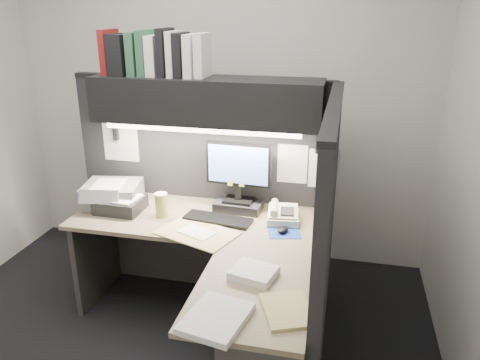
{
  "coord_description": "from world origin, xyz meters",
  "views": [
    {
      "loc": [
        1.04,
        -2.22,
        2.08
      ],
      "look_at": [
        0.41,
        0.51,
        1.05
      ],
      "focal_mm": 35.0,
      "sensor_mm": 36.0,
      "label": 1
    }
  ],
  "objects_px": {
    "monitor": "(238,184)",
    "keyboard": "(218,219)",
    "desk": "(222,307)",
    "notebook_stack": "(120,204)",
    "printer": "(112,194)",
    "overhead_shelf": "(206,100)",
    "telephone": "(283,215)",
    "coffee_cup": "(161,205)"
  },
  "relations": [
    {
      "from": "desk",
      "to": "monitor",
      "type": "distance_m",
      "value": 0.89
    },
    {
      "from": "telephone",
      "to": "keyboard",
      "type": "bearing_deg",
      "value": -174.85
    },
    {
      "from": "keyboard",
      "to": "coffee_cup",
      "type": "distance_m",
      "value": 0.4
    },
    {
      "from": "monitor",
      "to": "keyboard",
      "type": "relative_size",
      "value": 1.07
    },
    {
      "from": "keyboard",
      "to": "telephone",
      "type": "distance_m",
      "value": 0.44
    },
    {
      "from": "coffee_cup",
      "to": "printer",
      "type": "distance_m",
      "value": 0.44
    },
    {
      "from": "desk",
      "to": "telephone",
      "type": "distance_m",
      "value": 0.75
    },
    {
      "from": "desk",
      "to": "printer",
      "type": "height_order",
      "value": "printer"
    },
    {
      "from": "desk",
      "to": "notebook_stack",
      "type": "distance_m",
      "value": 1.09
    },
    {
      "from": "overhead_shelf",
      "to": "telephone",
      "type": "bearing_deg",
      "value": -12.55
    },
    {
      "from": "monitor",
      "to": "coffee_cup",
      "type": "distance_m",
      "value": 0.55
    },
    {
      "from": "coffee_cup",
      "to": "notebook_stack",
      "type": "xyz_separation_m",
      "value": [
        -0.32,
        0.02,
        -0.03
      ]
    },
    {
      "from": "desk",
      "to": "coffee_cup",
      "type": "xyz_separation_m",
      "value": [
        -0.57,
        0.53,
        0.37
      ]
    },
    {
      "from": "printer",
      "to": "notebook_stack",
      "type": "distance_m",
      "value": 0.15
    },
    {
      "from": "desk",
      "to": "keyboard",
      "type": "bearing_deg",
      "value": 107.78
    },
    {
      "from": "notebook_stack",
      "to": "desk",
      "type": "bearing_deg",
      "value": -31.62
    },
    {
      "from": "telephone",
      "to": "coffee_cup",
      "type": "height_order",
      "value": "coffee_cup"
    },
    {
      "from": "desk",
      "to": "notebook_stack",
      "type": "bearing_deg",
      "value": 148.38
    },
    {
      "from": "telephone",
      "to": "coffee_cup",
      "type": "distance_m",
      "value": 0.83
    },
    {
      "from": "overhead_shelf",
      "to": "monitor",
      "type": "distance_m",
      "value": 0.62
    },
    {
      "from": "telephone",
      "to": "coffee_cup",
      "type": "relative_size",
      "value": 1.41
    },
    {
      "from": "desk",
      "to": "keyboard",
      "type": "xyz_separation_m",
      "value": [
        -0.17,
        0.54,
        0.3
      ]
    },
    {
      "from": "desk",
      "to": "overhead_shelf",
      "type": "distance_m",
      "value": 1.33
    },
    {
      "from": "coffee_cup",
      "to": "telephone",
      "type": "bearing_deg",
      "value": 6.98
    },
    {
      "from": "coffee_cup",
      "to": "overhead_shelf",
      "type": "bearing_deg",
      "value": 39.98
    },
    {
      "from": "desk",
      "to": "telephone",
      "type": "relative_size",
      "value": 7.74
    },
    {
      "from": "keyboard",
      "to": "printer",
      "type": "distance_m",
      "value": 0.83
    },
    {
      "from": "desk",
      "to": "overhead_shelf",
      "type": "bearing_deg",
      "value": 111.79
    },
    {
      "from": "printer",
      "to": "notebook_stack",
      "type": "xyz_separation_m",
      "value": [
        0.11,
        -0.1,
        -0.03
      ]
    },
    {
      "from": "notebook_stack",
      "to": "printer",
      "type": "bearing_deg",
      "value": 137.73
    },
    {
      "from": "telephone",
      "to": "coffee_cup",
      "type": "xyz_separation_m",
      "value": [
        -0.83,
        -0.1,
        0.04
      ]
    },
    {
      "from": "overhead_shelf",
      "to": "keyboard",
      "type": "distance_m",
      "value": 0.8
    },
    {
      "from": "telephone",
      "to": "desk",
      "type": "bearing_deg",
      "value": -119.38
    },
    {
      "from": "keyboard",
      "to": "telephone",
      "type": "height_order",
      "value": "telephone"
    },
    {
      "from": "monitor",
      "to": "telephone",
      "type": "relative_size",
      "value": 2.25
    },
    {
      "from": "monitor",
      "to": "notebook_stack",
      "type": "relative_size",
      "value": 1.59
    },
    {
      "from": "overhead_shelf",
      "to": "coffee_cup",
      "type": "height_order",
      "value": "overhead_shelf"
    },
    {
      "from": "overhead_shelf",
      "to": "printer",
      "type": "xyz_separation_m",
      "value": [
        -0.7,
        -0.11,
        -0.69
      ]
    },
    {
      "from": "telephone",
      "to": "printer",
      "type": "relative_size",
      "value": 0.56
    },
    {
      "from": "telephone",
      "to": "notebook_stack",
      "type": "distance_m",
      "value": 1.15
    },
    {
      "from": "keyboard",
      "to": "notebook_stack",
      "type": "bearing_deg",
      "value": -172.86
    },
    {
      "from": "overhead_shelf",
      "to": "notebook_stack",
      "type": "relative_size",
      "value": 4.99
    }
  ]
}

